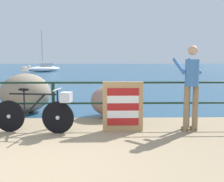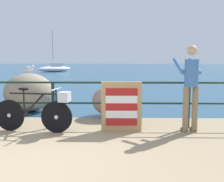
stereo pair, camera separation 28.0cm
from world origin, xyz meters
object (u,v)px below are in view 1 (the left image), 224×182
folded_deckchair_stack (123,107)px  seagull (25,68)px  breakwater_boulder_main (25,93)px  breakwater_boulder_right (114,101)px  bicycle (40,111)px  sailboat (44,68)px  person_at_railing (191,84)px

folded_deckchair_stack → seagull: (-2.66, 2.20, 0.72)m
breakwater_boulder_main → breakwater_boulder_right: bearing=-15.1°
bicycle → breakwater_boulder_main: (-0.95, 2.22, 0.09)m
bicycle → sailboat: bearing=110.9°
person_at_railing → sailboat: 28.54m
bicycle → person_at_railing: bearing=10.0°
bicycle → seagull: (-0.96, 2.32, 0.78)m
breakwater_boulder_main → breakwater_boulder_right: size_ratio=1.16×
bicycle → sailboat: (-6.07, 27.11, -0.04)m
bicycle → breakwater_boulder_main: breakwater_boulder_main is taller
sailboat → breakwater_boulder_main: bearing=57.7°
folded_deckchair_stack → breakwater_boulder_main: breakwater_boulder_main is taller
breakwater_boulder_right → sailboat: 26.67m
folded_deckchair_stack → breakwater_boulder_main: (-2.64, 2.10, 0.03)m
person_at_railing → breakwater_boulder_main: 4.60m
breakwater_boulder_main → seagull: bearing=96.8°
seagull → breakwater_boulder_right: bearing=-50.7°
breakwater_boulder_main → breakwater_boulder_right: (2.50, -0.67, -0.13)m
breakwater_boulder_right → sailboat: size_ratio=0.25×
seagull → breakwater_boulder_main: bearing=-116.8°
breakwater_boulder_main → seagull: size_ratio=4.42×
seagull → folded_deckchair_stack: bearing=-73.3°
breakwater_boulder_right → bicycle: bearing=-135.0°
person_at_railing → folded_deckchair_stack: 1.49m
person_at_railing → breakwater_boulder_right: 2.20m
sailboat → person_at_railing: bearing=64.9°
folded_deckchair_stack → breakwater_boulder_main: bearing=141.5°
breakwater_boulder_right → seagull: (-2.51, 0.77, 0.82)m
sailboat → seagull: bearing=57.7°
folded_deckchair_stack → breakwater_boulder_right: size_ratio=0.86×
breakwater_boulder_main → sailboat: sailboat is taller
bicycle → breakwater_boulder_right: bicycle is taller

